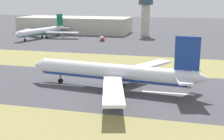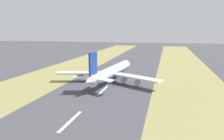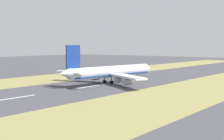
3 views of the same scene
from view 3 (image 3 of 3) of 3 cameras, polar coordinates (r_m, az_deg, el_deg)
ground_plane at (r=161.86m, az=-1.16°, el=-2.60°), size 800.00×800.00×0.00m
grass_median_west at (r=193.43m, az=-11.50°, el=-1.53°), size 40.00×600.00×0.01m
grass_median_east at (r=137.94m, az=13.46°, el=-3.95°), size 40.00×600.00×0.01m
centreline_dash_near at (r=125.21m, az=-17.24°, el=-4.88°), size 1.20×18.00×0.01m
centreline_dash_mid at (r=151.15m, az=-4.62°, el=-3.11°), size 1.20×18.00×0.01m
centreline_dash_far at (r=182.25m, az=3.98°, el=-1.81°), size 1.20×18.00×0.01m
airplane_main_jet at (r=164.47m, az=-0.47°, el=-0.38°), size 63.71×67.19×20.20m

